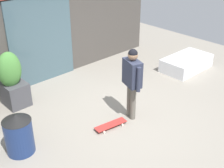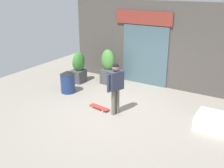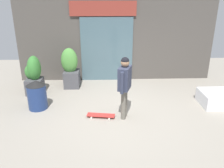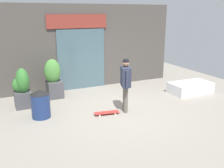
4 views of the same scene
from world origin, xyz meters
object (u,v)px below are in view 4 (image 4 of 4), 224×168
(planter_box_left, at_px, (53,77))
(trash_bin, at_px, (41,104))
(skateboarder, at_px, (126,80))
(planter_box_right, at_px, (22,88))
(skateboard, at_px, (107,113))

(planter_box_left, xyz_separation_m, trash_bin, (-0.75, -1.71, -0.31))
(skateboarder, relative_size, trash_bin, 1.96)
(planter_box_left, xyz_separation_m, planter_box_right, (-1.12, -0.58, -0.10))
(skateboard, height_order, planter_box_left, planter_box_left)
(skateboarder, xyz_separation_m, planter_box_left, (-1.70, 2.33, -0.29))
(skateboarder, height_order, planter_box_right, skateboarder)
(trash_bin, bearing_deg, skateboarder, -14.27)
(skateboard, relative_size, planter_box_left, 0.55)
(skateboard, bearing_deg, trash_bin, -9.64)
(planter_box_right, distance_m, trash_bin, 1.21)
(skateboarder, xyz_separation_m, trash_bin, (-2.45, 0.62, -0.60))
(skateboard, bearing_deg, planter_box_right, -29.59)
(planter_box_right, height_order, trash_bin, planter_box_right)
(skateboarder, distance_m, skateboard, 1.15)
(skateboarder, distance_m, planter_box_right, 3.34)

